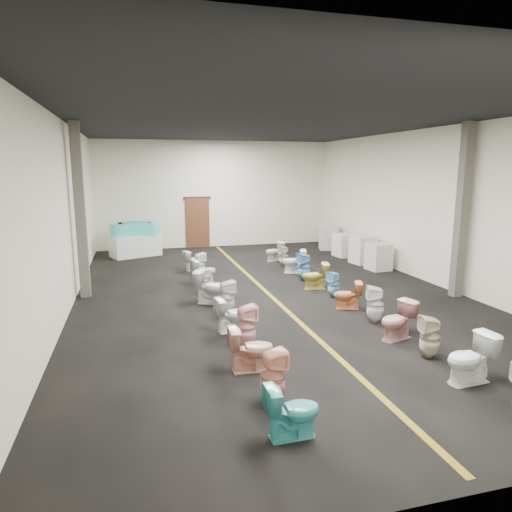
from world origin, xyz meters
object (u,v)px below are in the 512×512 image
object	(u,v)px
toilet_right_9	(294,261)
toilet_right_1	(471,359)
toilet_right_5	(348,295)
toilet_right_11	(275,251)
appliance_crate_d	(328,237)
toilet_right_7	(315,276)
bathtub	(135,229)
toilet_left_10	(193,260)
toilet_right_6	(334,284)
toilet_left_2	(251,349)
toilet_right_3	(397,321)
appliance_crate_a	(379,257)
toilet_left_7	(205,281)
toilet_right_2	(430,337)
toilet_left_1	(273,376)
toilet_left_5	(227,298)
toilet_left_9	(200,265)
toilet_left_3	(246,327)
toilet_left_4	(233,314)
appliance_crate_b	(363,250)
toilet_right_4	(375,304)
toilet_left_8	(204,271)
display_table	(136,246)
toilet_right_8	(304,267)
toilet_left_6	(211,287)
appliance_crate_c	(345,245)
toilet_left_0	(292,411)

from	to	relation	value
toilet_right_9	toilet_right_1	bearing A→B (deg)	16.57
toilet_right_5	toilet_right_11	world-z (taller)	toilet_right_11
appliance_crate_d	toilet_right_9	world-z (taller)	appliance_crate_d
toilet_right_7	bathtub	bearing A→B (deg)	-131.23
toilet_left_10	toilet_right_6	bearing A→B (deg)	-168.41
toilet_left_2	toilet_right_3	world-z (taller)	toilet_right_3
appliance_crate_a	toilet_right_6	world-z (taller)	appliance_crate_a
toilet_left_2	toilet_left_7	distance (m)	5.01
toilet_right_11	toilet_right_6	bearing A→B (deg)	-11.79
appliance_crate_a	toilet_right_2	world-z (taller)	appliance_crate_a
appliance_crate_d	toilet_right_11	world-z (taller)	appliance_crate_d
toilet_left_1	toilet_left_5	size ratio (longest dim) A/B	0.99
toilet_right_6	toilet_left_9	bearing A→B (deg)	-157.95
toilet_left_3	toilet_right_11	size ratio (longest dim) A/B	1.20
toilet_left_4	toilet_right_1	bearing A→B (deg)	-142.19
appliance_crate_b	toilet_right_2	distance (m)	8.33
toilet_right_9	toilet_right_4	bearing A→B (deg)	17.07
toilet_left_8	toilet_right_11	size ratio (longest dim) A/B	1.04
toilet_right_4	toilet_right_9	size ratio (longest dim) A/B	1.07
toilet_right_6	toilet_left_8	bearing A→B (deg)	-148.14
toilet_left_1	toilet_right_7	xyz separation A→B (m)	(3.02, 5.77, -0.03)
toilet_left_5	toilet_right_5	world-z (taller)	toilet_left_5
display_table	toilet_right_2	bearing A→B (deg)	-66.30
appliance_crate_a	toilet_right_4	bearing A→B (deg)	-120.51
toilet_right_8	toilet_right_9	xyz separation A→B (m)	(0.06, 1.05, -0.04)
toilet_right_5	toilet_right_9	size ratio (longest dim) A/B	0.88
toilet_left_5	toilet_left_1	bearing A→B (deg)	171.60
toilet_left_2	toilet_right_7	bearing A→B (deg)	-30.38
toilet_left_6	toilet_right_11	xyz separation A→B (m)	(3.13, 4.72, -0.07)
toilet_left_7	toilet_left_10	bearing A→B (deg)	2.84
appliance_crate_a	toilet_right_8	distance (m)	3.03
appliance_crate_c	toilet_left_9	size ratio (longest dim) A/B	1.16
toilet_left_5	toilet_left_7	distance (m)	2.00
appliance_crate_b	appliance_crate_a	bearing A→B (deg)	-90.00
appliance_crate_c	toilet_left_0	bearing A→B (deg)	-118.88
toilet_left_4	toilet_left_10	distance (m)	6.09
toilet_right_8	bathtub	bearing A→B (deg)	-148.22
toilet_left_0	toilet_left_4	world-z (taller)	toilet_left_4
toilet_left_9	toilet_right_4	xyz separation A→B (m)	(3.11, -5.37, 0.04)
appliance_crate_a	toilet_right_1	size ratio (longest dim) A/B	1.09
toilet_left_3	display_table	bearing A→B (deg)	5.19
toilet_left_2	toilet_left_1	bearing A→B (deg)	-175.15
toilet_left_1	appliance_crate_b	bearing A→B (deg)	-40.97
toilet_right_3	toilet_left_7	bearing A→B (deg)	-161.35
toilet_left_7	toilet_right_3	world-z (taller)	toilet_right_3
bathtub	toilet_left_2	distance (m)	11.20
toilet_left_0	toilet_left_2	size ratio (longest dim) A/B	0.93
toilet_right_8	toilet_left_8	bearing A→B (deg)	-108.57
toilet_left_6	toilet_right_2	bearing A→B (deg)	-119.04
toilet_left_9	toilet_right_11	xyz separation A→B (m)	(3.00, 1.71, -0.02)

